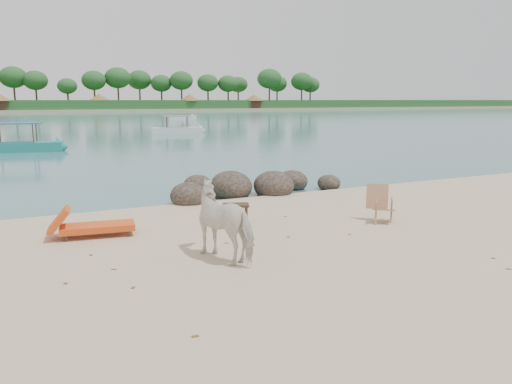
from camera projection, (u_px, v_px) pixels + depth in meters
water at (38, 118)px, 89.32m from camera, size 400.00×400.00×0.00m
far_shore at (26, 110)px, 160.07m from camera, size 420.00×90.00×1.40m
far_scenery at (28, 100)px, 130.06m from camera, size 420.00×18.00×9.50m
boulders at (247, 187)px, 16.78m from camera, size 6.36×2.87×1.05m
cow at (228, 222)px, 9.81m from camera, size 1.37×1.93×1.49m
side_table at (236, 216)px, 12.44m from camera, size 0.76×0.63×0.53m
lounge_chair at (98, 224)px, 11.42m from camera, size 2.13×0.99×0.61m
deck_chair at (384, 205)px, 12.67m from camera, size 0.89×0.90×0.95m
boat_near at (16, 128)px, 30.59m from camera, size 6.06×2.54×2.88m
boat_mid at (177, 119)px, 48.15m from camera, size 5.64×2.32×2.69m
boat_far at (181, 117)px, 81.58m from camera, size 6.31×3.41×0.72m
dead_leaves at (248, 265)px, 9.50m from camera, size 8.46×6.39×0.00m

